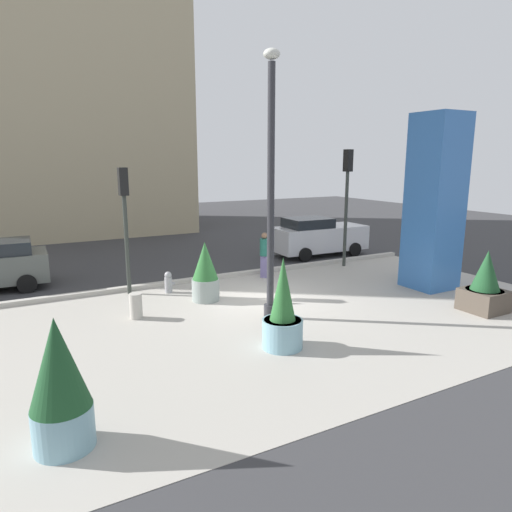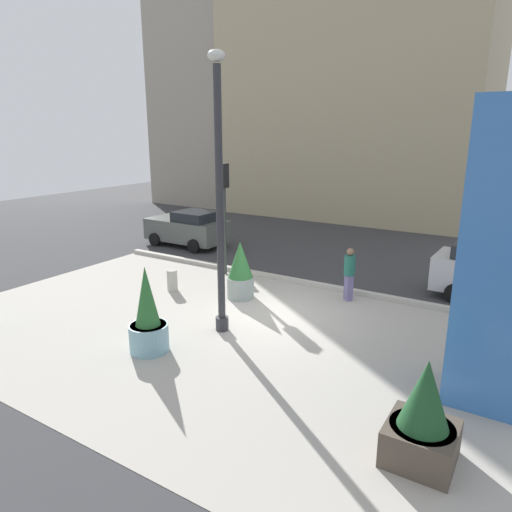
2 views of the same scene
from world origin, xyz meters
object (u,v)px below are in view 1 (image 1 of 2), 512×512
at_px(concrete_bollard, 136,306).
at_px(traffic_light_corner, 125,209).
at_px(potted_plant_near_left, 205,273).
at_px(pedestrian_crossing, 264,253).
at_px(traffic_light_far_side, 347,189).
at_px(fire_hydrant, 168,282).
at_px(potted_plant_mid_plaza, 60,385).
at_px(art_pillar_blue, 435,203).
at_px(potted_plant_near_right, 283,314).
at_px(lamp_post, 271,194).
at_px(potted_plant_curbside, 485,286).
at_px(car_passing_lane, 318,236).

relative_size(concrete_bollard, traffic_light_corner, 0.18).
height_order(potted_plant_near_left, pedestrian_crossing, potted_plant_near_left).
bearing_deg(traffic_light_far_side, potted_plant_near_left, -166.09).
relative_size(fire_hydrant, traffic_light_far_side, 0.15).
bearing_deg(potted_plant_mid_plaza, art_pillar_blue, 16.83).
xyz_separation_m(potted_plant_near_right, traffic_light_corner, (-2.19, 6.38, 2.02)).
height_order(lamp_post, pedestrian_crossing, lamp_post).
bearing_deg(potted_plant_curbside, lamp_post, 156.81).
distance_m(lamp_post, fire_hydrant, 5.33).
relative_size(potted_plant_mid_plaza, traffic_light_far_side, 0.44).
height_order(potted_plant_mid_plaza, potted_plant_near_right, potted_plant_near_right).
height_order(potted_plant_near_left, potted_plant_near_right, potted_plant_near_right).
height_order(potted_plant_mid_plaza, fire_hydrant, potted_plant_mid_plaza).
xyz_separation_m(art_pillar_blue, potted_plant_near_right, (-7.48, -2.11, -2.16)).
bearing_deg(potted_plant_near_right, potted_plant_mid_plaza, -161.61).
height_order(traffic_light_far_side, pedestrian_crossing, traffic_light_far_side).
xyz_separation_m(potted_plant_near_right, concrete_bollard, (-2.60, 3.78, -0.50)).
xyz_separation_m(art_pillar_blue, traffic_light_far_side, (-0.51, 4.10, 0.27)).
bearing_deg(potted_plant_curbside, fire_hydrant, 140.33).
bearing_deg(art_pillar_blue, potted_plant_mid_plaza, -163.17).
xyz_separation_m(fire_hydrant, car_passing_lane, (8.28, 2.73, 0.55)).
bearing_deg(potted_plant_near_left, lamp_post, -67.66).
bearing_deg(potted_plant_near_left, fire_hydrant, 118.67).
bearing_deg(traffic_light_corner, lamp_post, -55.51).
distance_m(potted_plant_near_right, concrete_bollard, 4.62).
bearing_deg(pedestrian_crossing, concrete_bollard, -157.28).
height_order(potted_plant_near_right, concrete_bollard, potted_plant_near_right).
bearing_deg(traffic_light_far_side, pedestrian_crossing, -178.67).
distance_m(potted_plant_curbside, concrete_bollard, 10.35).
relative_size(potted_plant_near_left, car_passing_lane, 0.42).
bearing_deg(potted_plant_curbside, pedestrian_crossing, 119.84).
bearing_deg(fire_hydrant, pedestrian_crossing, 3.48).
bearing_deg(art_pillar_blue, lamp_post, -179.06).
bearing_deg(traffic_light_corner, potted_plant_mid_plaza, -109.82).
xyz_separation_m(art_pillar_blue, potted_plant_near_left, (-7.66, 2.33, -2.10)).
bearing_deg(potted_plant_mid_plaza, concrete_bollard, 65.49).
bearing_deg(potted_plant_mid_plaza, car_passing_lane, 39.68).
xyz_separation_m(potted_plant_near_left, traffic_light_far_side, (7.15, 1.77, 2.37)).
distance_m(potted_plant_mid_plaza, car_passing_lane, 16.14).
distance_m(art_pillar_blue, traffic_light_corner, 10.57).
bearing_deg(fire_hydrant, potted_plant_near_right, -80.68).
relative_size(potted_plant_near_right, traffic_light_corner, 0.53).
bearing_deg(potted_plant_mid_plaza, fire_hydrant, 61.36).
height_order(potted_plant_curbside, traffic_light_far_side, traffic_light_far_side).
relative_size(potted_plant_near_right, traffic_light_far_side, 0.46).
bearing_deg(fire_hydrant, traffic_light_corner, 157.45).
xyz_separation_m(art_pillar_blue, car_passing_lane, (-0.16, 6.50, -2.11)).
xyz_separation_m(potted_plant_near_right, traffic_light_far_side, (6.97, 6.21, 2.43)).
height_order(traffic_light_corner, pedestrian_crossing, traffic_light_corner).
relative_size(lamp_post, concrete_bollard, 9.74).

